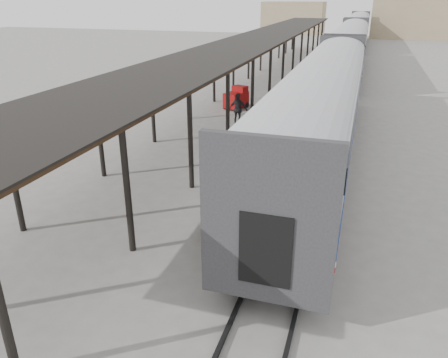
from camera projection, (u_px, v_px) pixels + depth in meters
name	position (u px, v px, depth m)	size (l,w,h in m)	color
ground	(197.00, 226.00, 14.88)	(160.00, 160.00, 0.00)	slate
train	(349.00, 46.00, 42.63)	(3.45, 76.01, 4.01)	silver
canopy	(261.00, 38.00, 35.34)	(4.90, 64.30, 4.15)	#422B19
rails	(347.00, 73.00, 43.83)	(1.54, 150.00, 0.12)	black
building_far	(424.00, 15.00, 77.95)	(18.00, 10.00, 8.00)	tan
building_left	(294.00, 18.00, 88.50)	(12.00, 8.00, 6.00)	tan
baggage_cart	(228.00, 213.00, 14.33)	(1.52, 2.53, 0.86)	brown
suitcase_stack	(227.00, 199.00, 14.52)	(1.17, 1.15, 0.43)	#39393B
luggage_tug	(236.00, 99.00, 30.00)	(1.55, 1.94, 1.50)	maroon
porter	(225.00, 192.00, 13.33)	(0.62, 0.40, 1.69)	navy
pedestrian	(238.00, 109.00, 26.05)	(1.13, 0.47, 1.93)	black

